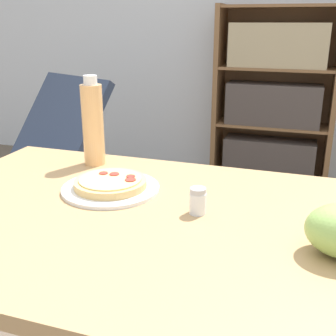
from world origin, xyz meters
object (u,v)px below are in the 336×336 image
at_px(pizza_on_plate, 111,185).
at_px(drink_bottle, 93,124).
at_px(salt_shaker, 198,201).
at_px(lounge_chair_near, 39,181).
at_px(bookshelf, 274,102).

bearing_deg(pizza_on_plate, drink_bottle, 127.71).
height_order(salt_shaker, lounge_chair_near, lounge_chair_near).
bearing_deg(salt_shaker, bookshelf, 90.37).
xyz_separation_m(pizza_on_plate, lounge_chair_near, (-1.00, 1.04, -0.49)).
relative_size(salt_shaker, bookshelf, 0.05).
height_order(pizza_on_plate, bookshelf, bookshelf).
height_order(drink_bottle, bookshelf, bookshelf).
height_order(pizza_on_plate, salt_shaker, salt_shaker).
xyz_separation_m(pizza_on_plate, bookshelf, (0.25, 2.28, -0.16)).
distance_m(lounge_chair_near, bookshelf, 1.79).
bearing_deg(drink_bottle, pizza_on_plate, -52.29).
bearing_deg(lounge_chair_near, pizza_on_plate, -22.96).
relative_size(pizza_on_plate, drink_bottle, 0.94).
relative_size(drink_bottle, bookshelf, 0.21).
distance_m(drink_bottle, salt_shaker, 0.49).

